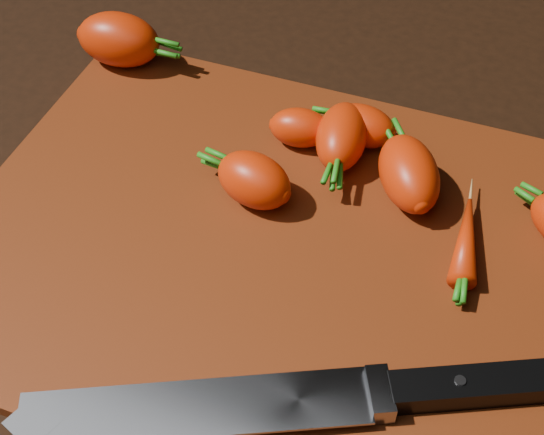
% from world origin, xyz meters
% --- Properties ---
extents(ground, '(2.00, 2.00, 0.01)m').
position_xyz_m(ground, '(0.00, 0.00, -0.01)').
color(ground, black).
extents(cutting_board, '(0.50, 0.40, 0.01)m').
position_xyz_m(cutting_board, '(0.00, 0.00, 0.01)').
color(cutting_board, '#68260C').
rests_on(cutting_board, ground).
extents(carrot_0, '(0.09, 0.06, 0.05)m').
position_xyz_m(carrot_0, '(-0.22, 0.17, 0.04)').
color(carrot_0, red).
rests_on(carrot_0, cutting_board).
extents(carrot_1, '(0.08, 0.06, 0.05)m').
position_xyz_m(carrot_1, '(-0.03, 0.04, 0.03)').
color(carrot_1, red).
rests_on(carrot_1, cutting_board).
extents(carrot_2, '(0.06, 0.08, 0.04)m').
position_xyz_m(carrot_2, '(0.03, 0.12, 0.03)').
color(carrot_2, red).
rests_on(carrot_2, cutting_board).
extents(carrot_3, '(0.08, 0.09, 0.05)m').
position_xyz_m(carrot_3, '(0.09, 0.09, 0.04)').
color(carrot_3, red).
rests_on(carrot_3, cutting_board).
extents(carrot_4, '(0.06, 0.04, 0.04)m').
position_xyz_m(carrot_4, '(0.04, 0.14, 0.03)').
color(carrot_4, red).
rests_on(carrot_4, cutting_board).
extents(carrot_5, '(0.06, 0.04, 0.04)m').
position_xyz_m(carrot_5, '(-0.01, 0.12, 0.03)').
color(carrot_5, red).
rests_on(carrot_5, cutting_board).
extents(carrot_7, '(0.03, 0.09, 0.02)m').
position_xyz_m(carrot_7, '(0.15, 0.05, 0.02)').
color(carrot_7, red).
rests_on(carrot_7, cutting_board).
extents(knife, '(0.36, 0.19, 0.02)m').
position_xyz_m(knife, '(0.03, -0.15, 0.02)').
color(knife, gray).
rests_on(knife, cutting_board).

